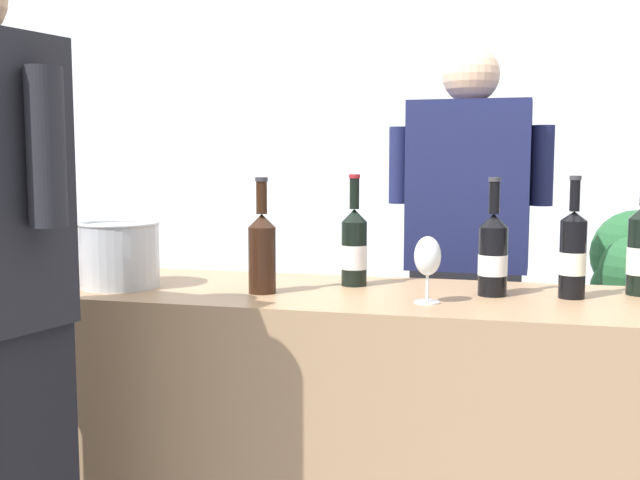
# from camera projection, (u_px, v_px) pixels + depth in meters

# --- Properties ---
(wall_back) EXTENTS (8.00, 0.10, 2.80)m
(wall_back) POSITION_uv_depth(u_px,v_px,m) (431.00, 146.00, 4.69)
(wall_back) COLOR silver
(wall_back) RESTS_ON ground_plane
(counter) EXTENTS (2.27, 0.61, 0.93)m
(counter) POSITION_uv_depth(u_px,v_px,m) (335.00, 444.00, 2.28)
(counter) COLOR #9E7A56
(counter) RESTS_ON ground_plane
(wine_bottle_0) EXTENTS (0.08, 0.08, 0.33)m
(wine_bottle_0) POSITION_uv_depth(u_px,v_px,m) (41.00, 243.00, 2.36)
(wine_bottle_0) COLOR black
(wine_bottle_0) RESTS_ON counter
(wine_bottle_1) EXTENTS (0.08, 0.08, 0.34)m
(wine_bottle_1) POSITION_uv_depth(u_px,v_px,m) (354.00, 247.00, 2.32)
(wine_bottle_1) COLOR black
(wine_bottle_1) RESTS_ON counter
(wine_bottle_2) EXTENTS (0.08, 0.08, 0.33)m
(wine_bottle_2) POSITION_uv_depth(u_px,v_px,m) (46.00, 249.00, 2.27)
(wine_bottle_2) COLOR black
(wine_bottle_2) RESTS_ON counter
(wine_bottle_4) EXTENTS (0.08, 0.08, 0.34)m
(wine_bottle_4) POSITION_uv_depth(u_px,v_px,m) (493.00, 254.00, 2.15)
(wine_bottle_4) COLOR black
(wine_bottle_4) RESTS_ON counter
(wine_bottle_5) EXTENTS (0.07, 0.07, 0.34)m
(wine_bottle_5) POSITION_uv_depth(u_px,v_px,m) (573.00, 254.00, 2.11)
(wine_bottle_5) COLOR black
(wine_bottle_5) RESTS_ON counter
(wine_bottle_6) EXTENTS (0.08, 0.08, 0.34)m
(wine_bottle_6) POSITION_uv_depth(u_px,v_px,m) (262.00, 250.00, 2.19)
(wine_bottle_6) COLOR black
(wine_bottle_6) RESTS_ON counter
(wine_glass) EXTENTS (0.07, 0.07, 0.18)m
(wine_glass) POSITION_uv_depth(u_px,v_px,m) (428.00, 259.00, 2.04)
(wine_glass) COLOR silver
(wine_glass) RESTS_ON counter
(ice_bucket) EXTENTS (0.25, 0.25, 0.20)m
(ice_bucket) POSITION_uv_depth(u_px,v_px,m) (120.00, 254.00, 2.30)
(ice_bucket) COLOR silver
(ice_bucket) RESTS_ON counter
(person_server) EXTENTS (0.59, 0.25, 1.73)m
(person_server) POSITION_uv_depth(u_px,v_px,m) (467.00, 288.00, 2.83)
(person_server) COLOR black
(person_server) RESTS_ON ground_plane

